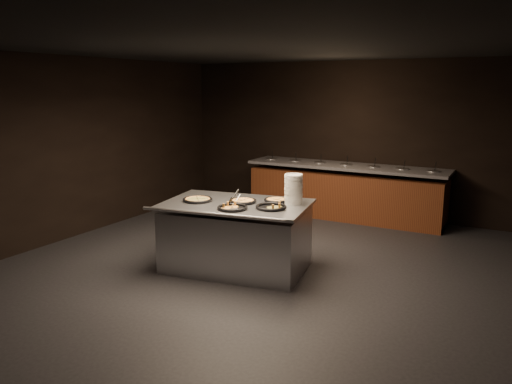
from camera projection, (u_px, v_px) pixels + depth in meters
room at (251, 168)px, 6.05m from camera, size 7.02×8.02×2.92m
salad_bar at (345, 195)px, 9.31m from camera, size 3.70×0.83×1.18m
serving_counter at (236, 237)px, 6.69m from camera, size 2.07×1.52×0.91m
plate_stack at (294, 189)px, 6.53m from camera, size 0.24×0.24×0.38m
pan_veggie_whole at (198, 200)px, 6.70m from camera, size 0.40×0.40×0.04m
pan_cheese_whole at (243, 201)px, 6.62m from camera, size 0.36×0.36×0.04m
pan_cheese_slices_a at (276, 200)px, 6.67m from camera, size 0.33×0.33×0.04m
pan_cheese_slices_b at (232, 208)px, 6.26m from camera, size 0.38×0.38×0.04m
pan_veggie_slices at (271, 207)px, 6.29m from camera, size 0.39×0.39×0.04m
server_left at (236, 197)px, 6.58m from camera, size 0.10×0.35×0.17m
server_right at (232, 203)px, 6.25m from camera, size 0.26×0.24×0.16m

